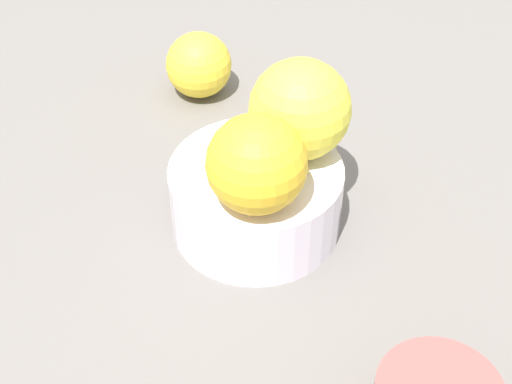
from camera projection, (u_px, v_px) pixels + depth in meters
ground_plane at (256, 233)px, 58.29cm from camera, size 110.00×110.00×2.00cm
fruit_bowl at (256, 199)px, 55.76cm from camera, size 13.20×13.20×5.76cm
orange_in_bowl_0 at (257, 164)px, 48.73cm from camera, size 7.01×7.01×7.01cm
orange_in_bowl_1 at (297, 107)px, 53.08cm from camera, size 7.60×7.60×7.60cm
orange_loose_0 at (199, 65)px, 69.09cm from camera, size 6.30×6.30×6.30cm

